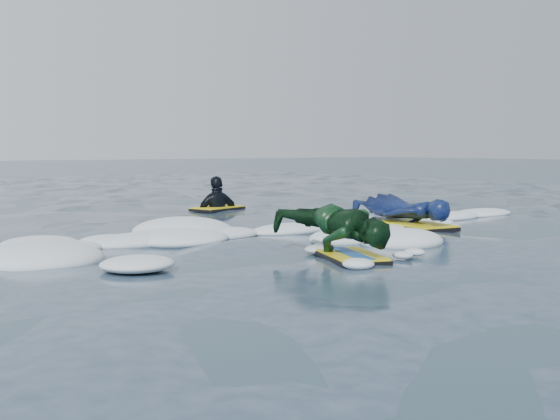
# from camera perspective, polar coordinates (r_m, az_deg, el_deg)

# --- Properties ---
(ground) EXTENTS (120.00, 120.00, 0.00)m
(ground) POSITION_cam_1_polar(r_m,az_deg,el_deg) (7.37, 2.25, -3.63)
(ground) COLOR #162C36
(ground) RESTS_ON ground
(foam_band) EXTENTS (12.00, 3.10, 0.30)m
(foam_band) POSITION_cam_1_polar(r_m,az_deg,el_deg) (8.19, -2.29, -2.75)
(foam_band) COLOR silver
(foam_band) RESTS_ON ground
(prone_woman_unit) EXTENTS (0.81, 1.77, 0.45)m
(prone_woman_unit) POSITION_cam_1_polar(r_m,az_deg,el_deg) (9.94, 10.06, -0.11)
(prone_woman_unit) COLOR black
(prone_woman_unit) RESTS_ON ground
(prone_child_unit) EXTENTS (0.81, 1.42, 0.55)m
(prone_child_unit) POSITION_cam_1_polar(r_m,az_deg,el_deg) (7.09, 4.80, -1.71)
(prone_child_unit) COLOR black
(prone_child_unit) RESTS_ON ground
(waiting_rider_unit) EXTENTS (1.10, 0.83, 1.47)m
(waiting_rider_unit) POSITION_cam_1_polar(r_m,az_deg,el_deg) (12.53, -5.09, -0.54)
(waiting_rider_unit) COLOR black
(waiting_rider_unit) RESTS_ON ground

